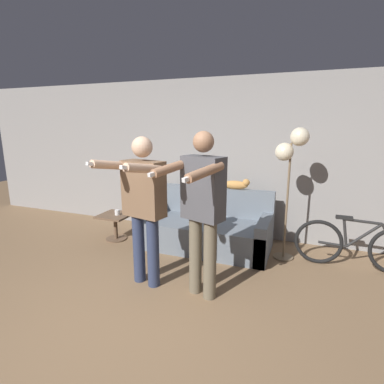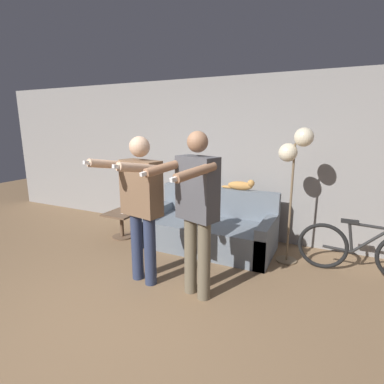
% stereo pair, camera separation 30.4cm
% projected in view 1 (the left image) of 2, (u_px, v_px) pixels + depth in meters
% --- Properties ---
extents(ground_plane, '(16.00, 16.00, 0.00)m').
position_uv_depth(ground_plane, '(117.00, 339.00, 2.65)').
color(ground_plane, '#846647').
extents(wall_back, '(10.00, 0.05, 2.60)m').
position_uv_depth(wall_back, '(215.00, 158.00, 5.05)').
color(wall_back, gray).
rests_on(wall_back, ground_plane).
extents(couch, '(1.93, 0.93, 0.87)m').
position_uv_depth(couch, '(206.00, 229.00, 4.62)').
color(couch, slate).
rests_on(couch, ground_plane).
extents(person_left, '(0.64, 0.75, 1.73)m').
position_uv_depth(person_left, '(143.00, 201.00, 3.36)').
color(person_left, '#2D3856').
rests_on(person_left, ground_plane).
extents(person_right, '(0.64, 0.77, 1.80)m').
position_uv_depth(person_right, '(202.00, 205.00, 3.11)').
color(person_right, '#6B604C').
rests_on(person_right, ground_plane).
extents(cat, '(0.54, 0.12, 0.17)m').
position_uv_depth(cat, '(237.00, 185.00, 4.66)').
color(cat, tan).
rests_on(cat, couch).
extents(floor_lamp, '(0.42, 0.28, 1.82)m').
position_uv_depth(floor_lamp, '(291.00, 153.00, 3.94)').
color(floor_lamp, '#756047').
rests_on(floor_lamp, ground_plane).
extents(side_table, '(0.49, 0.49, 0.43)m').
position_uv_depth(side_table, '(115.00, 221.00, 4.89)').
color(side_table, brown).
rests_on(side_table, ground_plane).
extents(cup, '(0.08, 0.08, 0.08)m').
position_uv_depth(cup, '(117.00, 212.00, 4.84)').
color(cup, white).
rests_on(cup, side_table).
extents(bicycle, '(1.51, 0.07, 0.70)m').
position_uv_depth(bicycle, '(356.00, 245.00, 3.88)').
color(bicycle, black).
rests_on(bicycle, ground_plane).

